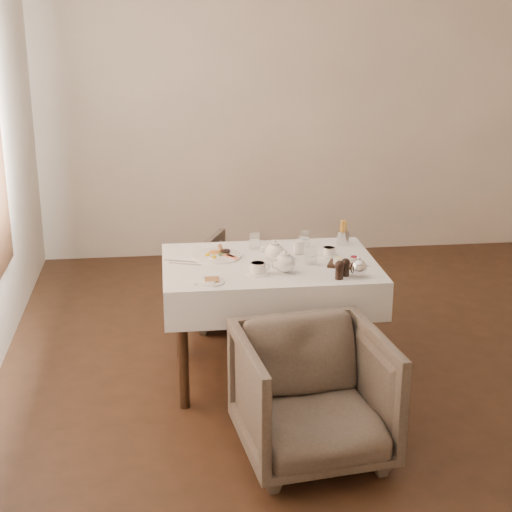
{
  "coord_description": "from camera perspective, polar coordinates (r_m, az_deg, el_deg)",
  "views": [
    {
      "loc": [
        -1.16,
        -4.41,
        2.28
      ],
      "look_at": [
        -0.63,
        -0.07,
        0.82
      ],
      "focal_mm": 55.0,
      "sensor_mm": 36.0,
      "label": 1
    }
  ],
  "objects": [
    {
      "name": "table",
      "position": [
        4.75,
        0.98,
        -1.78
      ],
      "size": [
        1.28,
        0.88,
        0.75
      ],
      "color": "black",
      "rests_on": "ground"
    },
    {
      "name": "armchair_near",
      "position": [
        4.06,
        4.16,
        -10.1
      ],
      "size": [
        0.82,
        0.84,
        0.68
      ],
      "primitive_type": "imported",
      "rotation": [
        0.0,
        0.0,
        0.13
      ],
      "color": "#493F36",
      "rests_on": "ground"
    },
    {
      "name": "armchair_far",
      "position": [
        5.64,
        -0.46,
        -1.96
      ],
      "size": [
        0.89,
        0.9,
        0.63
      ],
      "primitive_type": "imported",
      "rotation": [
        0.0,
        0.0,
        2.74
      ],
      "color": "#493F36",
      "rests_on": "ground"
    },
    {
      "name": "breakfast_plate",
      "position": [
        4.81,
        -2.86,
        0.08
      ],
      "size": [
        0.3,
        0.3,
        0.04
      ],
      "rotation": [
        0.0,
        0.0,
        -0.4
      ],
      "color": "white",
      "rests_on": "table"
    },
    {
      "name": "side_plate",
      "position": [
        4.38,
        -3.42,
        -1.87
      ],
      "size": [
        0.17,
        0.16,
        0.02
      ],
      "rotation": [
        0.0,
        0.0,
        -0.24
      ],
      "color": "white",
      "rests_on": "table"
    },
    {
      "name": "teapot_centre",
      "position": [
        4.71,
        1.35,
        0.41
      ],
      "size": [
        0.2,
        0.18,
        0.13
      ],
      "primitive_type": null,
      "rotation": [
        0.0,
        0.0,
        -0.35
      ],
      "color": "white",
      "rests_on": "table"
    },
    {
      "name": "teapot_front",
      "position": [
        4.52,
        2.1,
        -0.38
      ],
      "size": [
        0.21,
        0.19,
        0.14
      ],
      "primitive_type": null,
      "rotation": [
        0.0,
        0.0,
        0.43
      ],
      "color": "white",
      "rests_on": "table"
    },
    {
      "name": "creamer",
      "position": [
        4.86,
        3.13,
        0.65
      ],
      "size": [
        0.08,
        0.08,
        0.08
      ],
      "primitive_type": "cylinder",
      "rotation": [
        0.0,
        0.0,
        0.25
      ],
      "color": "white",
      "rests_on": "table"
    },
    {
      "name": "teacup_near",
      "position": [
        4.5,
        0.13,
        -0.94
      ],
      "size": [
        0.14,
        0.14,
        0.07
      ],
      "rotation": [
        0.0,
        0.0,
        -0.03
      ],
      "color": "white",
      "rests_on": "table"
    },
    {
      "name": "teacup_far",
      "position": [
        4.83,
        5.32,
        0.28
      ],
      "size": [
        0.12,
        0.12,
        0.06
      ],
      "rotation": [
        0.0,
        0.0,
        0.23
      ],
      "color": "white",
      "rests_on": "table"
    },
    {
      "name": "glass_left",
      "position": [
        4.95,
        -0.09,
        1.09
      ],
      "size": [
        0.09,
        0.09,
        0.1
      ],
      "primitive_type": "cylinder",
      "rotation": [
        0.0,
        0.0,
        -0.3
      ],
      "color": "silver",
      "rests_on": "table"
    },
    {
      "name": "glass_mid",
      "position": [
        4.67,
        4.05,
        0.02
      ],
      "size": [
        0.08,
        0.08,
        0.1
      ],
      "primitive_type": "cylinder",
      "rotation": [
        0.0,
        0.0,
        -0.14
      ],
      "color": "silver",
      "rests_on": "table"
    },
    {
      "name": "glass_right",
      "position": [
        5.01,
        3.58,
        1.27
      ],
      "size": [
        0.09,
        0.09,
        0.1
      ],
      "primitive_type": "cylinder",
      "rotation": [
        0.0,
        0.0,
        0.32
      ],
      "color": "silver",
      "rests_on": "table"
    },
    {
      "name": "condiment_board",
      "position": [
        4.67,
        6.49,
        -0.52
      ],
      "size": [
        0.23,
        0.19,
        0.05
      ],
      "rotation": [
        0.0,
        0.0,
        -0.38
      ],
      "color": "black",
      "rests_on": "table"
    },
    {
      "name": "pepper_mill_left",
      "position": [
        4.44,
        6.08,
        -1.0
      ],
      "size": [
        0.07,
        0.07,
        0.11
      ],
      "primitive_type": null,
      "rotation": [
        0.0,
        0.0,
        0.31
      ],
      "color": "black",
      "rests_on": "table"
    },
    {
      "name": "pepper_mill_right",
      "position": [
        4.49,
        6.53,
        -0.8
      ],
      "size": [
        0.05,
        0.05,
        0.11
      ],
      "primitive_type": null,
      "rotation": [
        0.0,
        0.0,
        -0.01
      ],
      "color": "black",
      "rests_on": "table"
    },
    {
      "name": "silver_pot",
      "position": [
        4.48,
        7.47,
        -0.76
      ],
      "size": [
        0.14,
        0.12,
        0.12
      ],
      "primitive_type": null,
      "rotation": [
        0.0,
        0.0,
        0.3
      ],
      "color": "white",
      "rests_on": "table"
    },
    {
      "name": "fries_cup",
      "position": [
        5.05,
        6.34,
        1.6
      ],
      "size": [
        0.08,
        0.08,
        0.17
      ],
      "rotation": [
        0.0,
        0.0,
        0.37
      ],
      "color": "silver",
      "rests_on": "table"
    },
    {
      "name": "cutlery_fork",
      "position": [
        4.74,
        -5.5,
        -0.38
      ],
      "size": [
        0.2,
        0.08,
        0.0
      ],
      "primitive_type": "cube",
      "rotation": [
        0.0,
        0.0,
        1.24
      ],
      "color": "silver",
      "rests_on": "table"
    },
    {
      "name": "cutlery_knife",
      "position": [
        4.69,
        -5.18,
        -0.59
      ],
      "size": [
        0.2,
        0.08,
        0.0
      ],
      "primitive_type": "cube",
      "rotation": [
        0.0,
        0.0,
        1.23
      ],
      "color": "silver",
      "rests_on": "table"
    }
  ]
}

